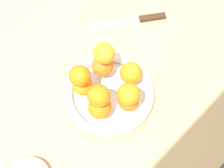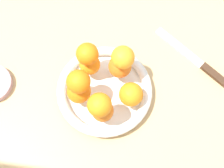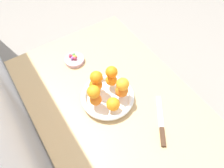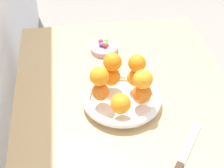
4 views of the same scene
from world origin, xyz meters
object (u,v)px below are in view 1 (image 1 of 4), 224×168
object	(u,v)px
orange_0	(83,85)
orange_4	(103,66)
orange_8	(99,96)
orange_1	(100,107)
orange_7	(129,94)
orange_5	(80,76)
orange_2	(129,101)
orange_3	(131,73)
orange_6	(104,53)
dining_table	(108,102)
fruit_bowl	(109,94)
knife	(134,20)

from	to	relation	value
orange_0	orange_4	xyz separation A→B (m)	(-0.08, -0.00, 0.00)
orange_8	orange_1	bearing A→B (deg)	48.27
orange_7	orange_5	bearing A→B (deg)	-68.12
orange_2	orange_3	bearing A→B (deg)	-140.92
orange_5	orange_6	world-z (taller)	orange_6
orange_0	orange_6	size ratio (longest dim) A/B	0.95
dining_table	orange_7	distance (m)	0.23
orange_3	orange_6	world-z (taller)	orange_6
orange_1	orange_2	size ratio (longest dim) A/B	1.11
fruit_bowl	orange_5	bearing A→B (deg)	-48.03
fruit_bowl	orange_1	bearing A→B (deg)	23.67
orange_1	orange_6	distance (m)	0.15
orange_1	orange_5	world-z (taller)	orange_5
orange_3	orange_0	bearing A→B (deg)	-29.86
orange_8	fruit_bowl	bearing A→B (deg)	-158.61
orange_5	orange_2	bearing A→B (deg)	114.53
orange_3	orange_4	bearing A→B (deg)	-62.12
orange_1	orange_8	bearing A→B (deg)	-131.73
dining_table	knife	size ratio (longest dim) A/B	4.90
orange_2	orange_5	world-z (taller)	orange_5
orange_0	orange_6	world-z (taller)	orange_6
orange_1	orange_8	distance (m)	0.06
orange_1	orange_4	distance (m)	0.13
orange_2	orange_6	world-z (taller)	orange_6
dining_table	orange_4	size ratio (longest dim) A/B	17.28
orange_0	orange_1	distance (m)	0.08
knife	orange_3	bearing A→B (deg)	39.62
dining_table	orange_3	xyz separation A→B (m)	(-0.06, 0.03, 0.16)
orange_0	orange_7	size ratio (longest dim) A/B	0.94
orange_6	orange_3	bearing A→B (deg)	114.55
orange_0	orange_8	world-z (taller)	orange_8
orange_5	orange_0	bearing A→B (deg)	136.73
dining_table	orange_8	distance (m)	0.24
fruit_bowl	knife	bearing A→B (deg)	-152.30
orange_3	orange_6	distance (m)	0.10
dining_table	orange_7	bearing A→B (deg)	82.19
orange_2	knife	size ratio (longest dim) A/B	0.26
orange_2	orange_8	xyz separation A→B (m)	(0.07, -0.05, 0.07)
fruit_bowl	orange_0	xyz separation A→B (m)	(0.05, -0.05, 0.05)
fruit_bowl	orange_7	distance (m)	0.13
dining_table	orange_1	xyz separation A→B (m)	(0.08, 0.05, 0.16)
fruit_bowl	knife	xyz separation A→B (m)	(-0.25, -0.13, -0.02)
orange_0	orange_5	world-z (taller)	orange_5
orange_0	orange_2	world-z (taller)	same
dining_table	orange_0	xyz separation A→B (m)	(0.06, -0.04, 0.16)
orange_4	knife	size ratio (longest dim) A/B	0.28
fruit_bowl	orange_6	world-z (taller)	orange_6
orange_4	orange_0	bearing A→B (deg)	3.41
orange_0	orange_1	xyz separation A→B (m)	(0.02, 0.08, 0.00)
fruit_bowl	orange_3	bearing A→B (deg)	167.67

